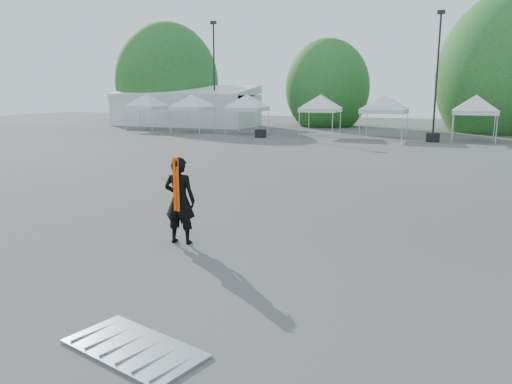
% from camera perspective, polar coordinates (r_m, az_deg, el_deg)
% --- Properties ---
extents(ground, '(120.00, 120.00, 0.00)m').
position_cam_1_polar(ground, '(13.01, -2.03, -4.36)').
color(ground, '#474442').
rests_on(ground, ground).
extents(marquee, '(15.00, 6.25, 4.23)m').
position_cam_1_polar(marquee, '(53.80, -8.10, 9.61)').
color(marquee, silver).
rests_on(marquee, ground).
extents(light_pole_west, '(0.60, 0.25, 10.30)m').
position_cam_1_polar(light_pole_west, '(51.02, -4.82, 13.86)').
color(light_pole_west, black).
rests_on(light_pole_west, ground).
extents(light_pole_east, '(0.60, 0.25, 9.80)m').
position_cam_1_polar(light_pole_east, '(43.49, 20.03, 13.33)').
color(light_pole_east, black).
rests_on(light_pole_east, ground).
extents(tree_far_w, '(4.80, 4.80, 7.30)m').
position_cam_1_polar(tree_far_w, '(58.42, -10.12, 12.19)').
color(tree_far_w, '#382314').
rests_on(tree_far_w, ground).
extents(tree_mid_w, '(4.16, 4.16, 6.33)m').
position_cam_1_polar(tree_mid_w, '(53.06, 8.16, 11.70)').
color(tree_mid_w, '#382314').
rests_on(tree_mid_w, ground).
extents(tent_a, '(4.31, 4.31, 3.88)m').
position_cam_1_polar(tent_a, '(48.27, -12.38, 10.56)').
color(tent_a, silver).
rests_on(tent_a, ground).
extents(tent_b, '(4.32, 4.32, 3.88)m').
position_cam_1_polar(tent_b, '(45.10, -7.29, 10.69)').
color(tent_b, silver).
rests_on(tent_b, ground).
extents(tent_c, '(4.24, 4.24, 3.88)m').
position_cam_1_polar(tent_c, '(42.87, -1.02, 10.75)').
color(tent_c, silver).
rests_on(tent_c, ground).
extents(tent_d, '(4.09, 4.09, 3.88)m').
position_cam_1_polar(tent_d, '(41.07, 7.41, 10.63)').
color(tent_d, silver).
rests_on(tent_d, ground).
extents(tent_e, '(4.67, 4.67, 3.88)m').
position_cam_1_polar(tent_e, '(39.69, 14.52, 10.34)').
color(tent_e, silver).
rests_on(tent_e, ground).
extents(tent_f, '(4.28, 4.28, 3.88)m').
position_cam_1_polar(tent_f, '(39.36, 23.87, 9.74)').
color(tent_f, silver).
rests_on(tent_f, ground).
extents(man, '(0.80, 0.57, 2.06)m').
position_cam_1_polar(man, '(11.80, -8.71, -0.95)').
color(man, black).
rests_on(man, ground).
extents(barrier_mid, '(2.20, 1.48, 0.06)m').
position_cam_1_polar(barrier_mid, '(7.45, -13.72, -16.93)').
color(barrier_mid, '#A3A5AB').
rests_on(barrier_mid, ground).
extents(crate_west, '(0.91, 0.77, 0.63)m').
position_cam_1_polar(crate_west, '(39.40, 0.53, 6.70)').
color(crate_west, black).
rests_on(crate_west, ground).
extents(crate_mid, '(0.96, 0.83, 0.64)m').
position_cam_1_polar(crate_mid, '(38.07, 19.55, 5.90)').
color(crate_mid, black).
rests_on(crate_mid, ground).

